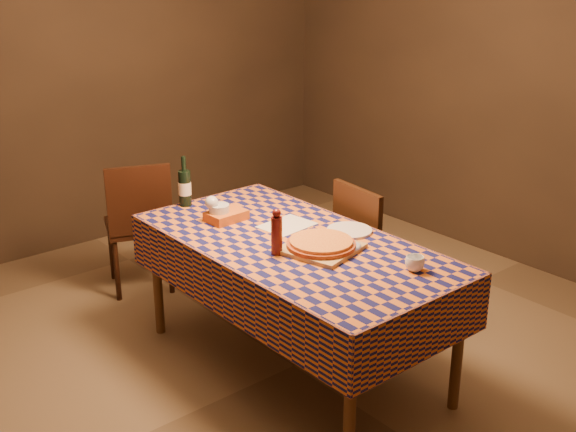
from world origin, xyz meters
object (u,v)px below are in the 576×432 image
at_px(dining_table, 294,254).
at_px(white_plate, 349,230).
at_px(bowl, 321,245).
at_px(chair_right, 370,248).
at_px(wine_bottle, 185,187).
at_px(chair_far, 139,220).
at_px(pizza, 321,243).
at_px(cutting_board, 321,248).

bearing_deg(dining_table, white_plate, -15.48).
relative_size(bowl, chair_right, 0.14).
height_order(dining_table, bowl, bowl).
height_order(dining_table, wine_bottle, wine_bottle).
height_order(chair_far, chair_right, same).
height_order(wine_bottle, chair_far, wine_bottle).
bearing_deg(chair_far, pizza, -82.97).
bearing_deg(white_plate, cutting_board, -162.62).
bearing_deg(chair_right, chair_far, 122.38).
height_order(cutting_board, white_plate, cutting_board).
xyz_separation_m(wine_bottle, chair_far, (-0.03, 0.55, -0.36)).
distance_m(cutting_board, pizza, 0.03).
relative_size(dining_table, white_plate, 7.35).
relative_size(dining_table, chair_right, 1.98).
relative_size(pizza, wine_bottle, 1.38).
distance_m(cutting_board, bowl, 0.03).
xyz_separation_m(cutting_board, chair_right, (0.65, 0.26, -0.26)).
relative_size(pizza, white_plate, 1.69).
bearing_deg(chair_right, pizza, -158.18).
bearing_deg(pizza, white_plate, 17.38).
bearing_deg(chair_right, wine_bottle, 136.05).
bearing_deg(dining_table, cutting_board, -81.24).
xyz_separation_m(dining_table, white_plate, (0.32, -0.09, 0.08)).
bearing_deg(chair_right, white_plate, -154.66).
height_order(cutting_board, pizza, pizza).
distance_m(wine_bottle, chair_right, 1.19).
bearing_deg(chair_far, dining_table, -83.20).
xyz_separation_m(pizza, bowl, (0.02, 0.02, -0.02)).
xyz_separation_m(cutting_board, chair_far, (-0.20, 1.60, -0.26)).
bearing_deg(dining_table, pizza, -81.24).
distance_m(chair_far, chair_right, 1.58).
relative_size(pizza, chair_far, 0.46).
relative_size(dining_table, pizza, 4.35).
bearing_deg(bowl, wine_bottle, 99.94).
bearing_deg(white_plate, wine_bottle, 115.75).
relative_size(cutting_board, bowl, 2.77).
distance_m(wine_bottle, white_plate, 1.06).
bearing_deg(bowl, white_plate, 14.53).
relative_size(bowl, chair_far, 0.14).
bearing_deg(bowl, cutting_board, -130.01).
bearing_deg(white_plate, chair_right, 25.34).
distance_m(dining_table, chair_far, 1.43).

